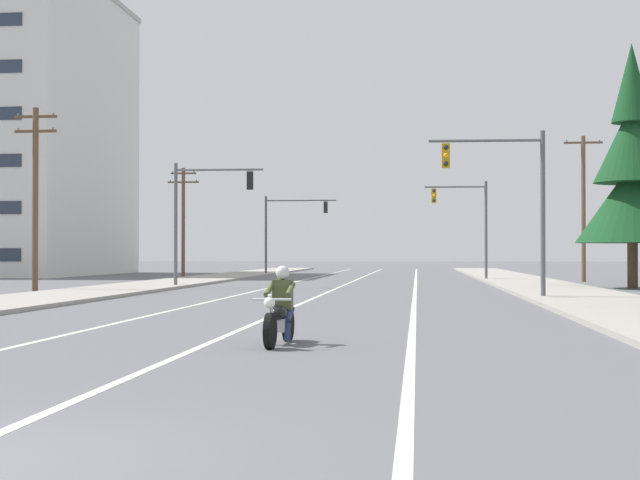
% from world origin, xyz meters
% --- Properties ---
extents(lane_stripe_center, '(0.16, 100.00, 0.01)m').
position_xyz_m(lane_stripe_center, '(-0.19, 45.00, 0.00)').
color(lane_stripe_center, beige).
rests_on(lane_stripe_center, ground).
extents(lane_stripe_left, '(0.16, 100.00, 0.01)m').
position_xyz_m(lane_stripe_left, '(-3.54, 45.00, 0.00)').
color(lane_stripe_left, beige).
rests_on(lane_stripe_left, ground).
extents(lane_stripe_right, '(0.16, 100.00, 0.01)m').
position_xyz_m(lane_stripe_right, '(3.59, 45.00, 0.00)').
color(lane_stripe_right, beige).
rests_on(lane_stripe_right, ground).
extents(sidewalk_kerb_right, '(4.40, 110.00, 0.14)m').
position_xyz_m(sidewalk_kerb_right, '(9.79, 40.00, 0.07)').
color(sidewalk_kerb_right, '#9E998E').
rests_on(sidewalk_kerb_right, ground).
extents(sidewalk_kerb_left, '(4.40, 110.00, 0.14)m').
position_xyz_m(sidewalk_kerb_left, '(-9.79, 40.00, 0.07)').
color(sidewalk_kerb_left, '#9E998E').
rests_on(sidewalk_kerb_left, ground).
extents(motorcycle_with_rider, '(0.70, 2.19, 1.46)m').
position_xyz_m(motorcycle_with_rider, '(1.18, 9.96, 0.59)').
color(motorcycle_with_rider, black).
rests_on(motorcycle_with_rider, ground).
extents(traffic_signal_near_right, '(4.25, 0.44, 6.20)m').
position_xyz_m(traffic_signal_near_right, '(7.10, 27.78, 4.06)').
color(traffic_signal_near_right, '#56565B').
rests_on(traffic_signal_near_right, ground).
extents(traffic_signal_near_left, '(4.50, 0.37, 6.20)m').
position_xyz_m(traffic_signal_near_left, '(-7.01, 38.58, 4.07)').
color(traffic_signal_near_left, '#56565B').
rests_on(traffic_signal_near_left, ground).
extents(traffic_signal_mid_right, '(3.88, 0.46, 6.20)m').
position_xyz_m(traffic_signal_mid_right, '(6.88, 51.90, 4.03)').
color(traffic_signal_mid_right, '#56565B').
rests_on(traffic_signal_mid_right, ground).
extents(traffic_signal_mid_left, '(5.64, 0.37, 6.20)m').
position_xyz_m(traffic_signal_mid_left, '(-6.49, 65.71, 4.14)').
color(traffic_signal_mid_left, '#56565B').
rests_on(traffic_signal_mid_left, ground).
extents(utility_pole_left_near, '(1.94, 0.26, 8.18)m').
position_xyz_m(utility_pole_left_near, '(-13.18, 32.94, 4.41)').
color(utility_pole_left_near, brown).
rests_on(utility_pole_left_near, ground).
extents(utility_pole_right_far, '(2.28, 0.26, 8.73)m').
position_xyz_m(utility_pole_right_far, '(13.58, 50.21, 4.58)').
color(utility_pole_right_far, brown).
rests_on(utility_pole_right_far, ground).
extents(utility_pole_left_far, '(2.32, 0.26, 8.00)m').
position_xyz_m(utility_pole_left_far, '(-13.44, 60.53, 4.34)').
color(utility_pole_left_far, brown).
rests_on(utility_pole_left_far, ground).
extents(conifer_tree_right_verge_far, '(5.40, 5.40, 11.89)m').
position_xyz_m(conifer_tree_right_verge_far, '(14.02, 39.37, 5.45)').
color(conifer_tree_right_verge_far, '#4C3828').
rests_on(conifer_tree_right_verge_far, ground).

